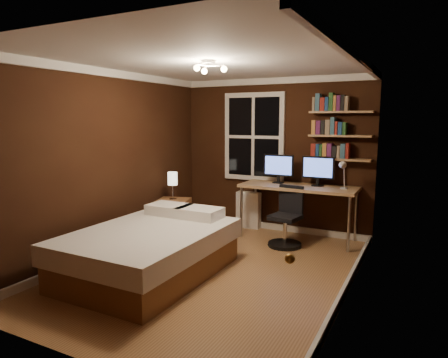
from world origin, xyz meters
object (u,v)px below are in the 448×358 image
at_px(bedside_lamp, 173,186).
at_px(office_chair, 286,224).
at_px(radiator, 249,210).
at_px(monitor_right, 318,171).
at_px(monitor_left, 279,169).
at_px(nightstand, 173,218).
at_px(desk, 298,189).
at_px(bed, 151,250).
at_px(desk_lamp, 343,175).

distance_m(bedside_lamp, office_chair, 1.84).
distance_m(radiator, monitor_right, 1.43).
xyz_separation_m(monitor_left, monitor_right, (0.63, 0.00, 0.00)).
relative_size(nightstand, desk, 0.34).
relative_size(bed, office_chair, 2.31).
height_order(desk_lamp, office_chair, desk_lamp).
bearing_deg(monitor_left, desk_lamp, -8.77).
relative_size(bedside_lamp, office_chair, 0.49).
bearing_deg(bed, monitor_left, 71.42).
bearing_deg(desk_lamp, radiator, 169.09).
distance_m(monitor_left, monitor_right, 0.63).
bearing_deg(bedside_lamp, monitor_right, 23.15).
bearing_deg(desk, bed, -117.41).
xyz_separation_m(radiator, monitor_left, (0.58, -0.15, 0.76)).
height_order(bed, nightstand, bed).
distance_m(radiator, desk, 1.07).
xyz_separation_m(radiator, monitor_right, (1.20, -0.15, 0.76)).
relative_size(nightstand, monitor_right, 1.23).
height_order(nightstand, monitor_left, monitor_left).
bearing_deg(radiator, bed, -94.89).
xyz_separation_m(bedside_lamp, radiator, (0.84, 1.03, -0.51)).
relative_size(radiator, desk_lamp, 1.40).
relative_size(bed, bedside_lamp, 4.70).
bearing_deg(bedside_lamp, office_chair, 12.31).
distance_m(desk, desk_lamp, 0.74).
xyz_separation_m(bed, monitor_right, (1.41, 2.29, 0.77)).
bearing_deg(nightstand, monitor_right, 7.09).
distance_m(nightstand, desk, 2.00).
distance_m(bed, monitor_left, 2.54).
distance_m(monitor_left, office_chair, 0.95).
distance_m(desk, monitor_right, 0.41).
relative_size(monitor_right, desk_lamp, 1.11).
height_order(monitor_left, office_chair, monitor_left).
height_order(bed, monitor_left, monitor_left).
relative_size(monitor_left, monitor_right, 1.00).
xyz_separation_m(bed, monitor_left, (0.78, 2.29, 0.77)).
xyz_separation_m(bed, desk_lamp, (1.82, 2.13, 0.76)).
xyz_separation_m(radiator, desk, (0.93, -0.24, 0.47)).
relative_size(desk, desk_lamp, 4.01).
bearing_deg(office_chair, desk, 92.79).
xyz_separation_m(nightstand, monitor_right, (2.05, 0.88, 0.77)).
relative_size(bedside_lamp, desk, 0.25).
xyz_separation_m(desk, desk_lamp, (0.68, -0.07, 0.28)).
bearing_deg(office_chair, nightstand, -159.18).
relative_size(bedside_lamp, monitor_right, 0.89).
bearing_deg(nightstand, desk_lamp, 0.23).
bearing_deg(office_chair, desk_lamp, 33.73).
xyz_separation_m(bed, nightstand, (-0.64, 1.41, 0.00)).
height_order(nightstand, radiator, radiator).
relative_size(desk, office_chair, 2.00).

